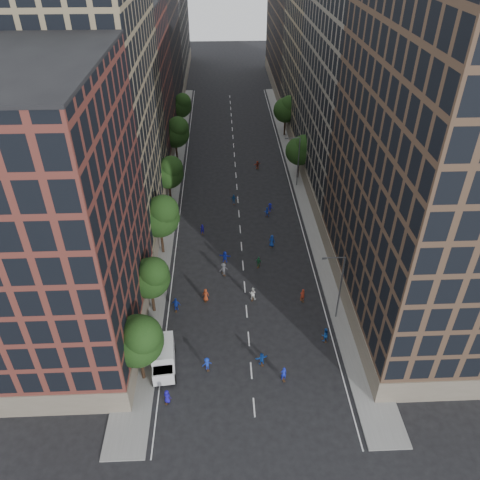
{
  "coord_description": "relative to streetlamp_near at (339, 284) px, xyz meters",
  "views": [
    {
      "loc": [
        -2.59,
        -27.96,
        39.69
      ],
      "look_at": [
        -0.27,
        25.76,
        2.0
      ],
      "focal_mm": 35.0,
      "sensor_mm": 36.0,
      "label": 1
    }
  ],
  "objects": [
    {
      "name": "sidewalk_right",
      "position": [
        1.63,
        35.5,
        -5.09
      ],
      "size": [
        4.0,
        105.0,
        0.15
      ],
      "primitive_type": "cube",
      "color": "slate",
      "rests_on": "ground"
    },
    {
      "name": "tree_left_0",
      "position": [
        -21.38,
        -8.15,
        0.79
      ],
      "size": [
        5.2,
        5.2,
        8.83
      ],
      "color": "black",
      "rests_on": "ground"
    },
    {
      "name": "skater_10",
      "position": [
        -8.26,
        10.13,
        -4.37
      ],
      "size": [
        1.01,
        0.72,
        1.59
      ],
      "primitive_type": "imported",
      "rotation": [
        0.0,
        0.0,
        2.74
      ],
      "color": "#1F683B",
      "rests_on": "ground"
    },
    {
      "name": "skater_13",
      "position": [
        -16.11,
        18.5,
        -4.36
      ],
      "size": [
        0.64,
        0.47,
        1.61
      ],
      "primitive_type": "imported",
      "rotation": [
        0.0,
        0.0,
        3.3
      ],
      "color": "#1D15B2",
      "rests_on": "ground"
    },
    {
      "name": "skater_12",
      "position": [
        -6.01,
        14.8,
        -4.24
      ],
      "size": [
        1.06,
        0.9,
        1.85
      ],
      "primitive_type": "imported",
      "rotation": [
        0.0,
        0.0,
        2.74
      ],
      "color": "#123597",
      "rests_on": "ground"
    },
    {
      "name": "sidewalk_left",
      "position": [
        -22.37,
        35.5,
        -5.09
      ],
      "size": [
        4.0,
        105.0,
        0.15
      ],
      "primitive_type": "cube",
      "color": "slate",
      "rests_on": "ground"
    },
    {
      "name": "skater_8",
      "position": [
        -9.51,
        3.62,
        -4.27
      ],
      "size": [
        1.0,
        0.85,
        1.8
      ],
      "primitive_type": "imported",
      "rotation": [
        0.0,
        0.0,
        2.93
      ],
      "color": "silver",
      "rests_on": "ground"
    },
    {
      "name": "skater_5",
      "position": [
        -9.21,
        -6.65,
        -4.41
      ],
      "size": [
        1.47,
        0.81,
        1.51
      ],
      "primitive_type": "imported",
      "rotation": [
        0.0,
        0.0,
        3.42
      ],
      "color": "#1341A0",
      "rests_on": "ground"
    },
    {
      "name": "skater_11",
      "position": [
        -12.83,
        11.36,
        -4.3
      ],
      "size": [
        1.68,
        0.84,
        1.74
      ],
      "primitive_type": "imported",
      "rotation": [
        0.0,
        0.0,
        2.93
      ],
      "color": "#122197",
      "rests_on": "ground"
    },
    {
      "name": "bldg_left_c",
      "position": [
        -29.37,
        46.0,
        8.83
      ],
      "size": [
        14.0,
        20.0,
        28.0
      ],
      "primitive_type": "cube",
      "color": "#5D2A23",
      "rests_on": "ground"
    },
    {
      "name": "bldg_left_a",
      "position": [
        -29.37,
        -1.0,
        9.83
      ],
      "size": [
        14.0,
        22.0,
        30.0
      ],
      "primitive_type": "cube",
      "color": "#5D2A23",
      "rests_on": "ground"
    },
    {
      "name": "ground",
      "position": [
        -10.37,
        28.0,
        -5.17
      ],
      "size": [
        240.0,
        240.0,
        0.0
      ],
      "primitive_type": "plane",
      "color": "black",
      "rests_on": "ground"
    },
    {
      "name": "skater_15",
      "position": [
        -5.35,
        24.33,
        -4.41
      ],
      "size": [
        1.07,
        0.74,
        1.52
      ],
      "primitive_type": "imported",
      "rotation": [
        0.0,
        0.0,
        2.95
      ],
      "color": "#13179B",
      "rests_on": "ground"
    },
    {
      "name": "skater_4",
      "position": [
        -18.87,
        2.02,
        -4.24
      ],
      "size": [
        1.16,
        0.68,
        1.85
      ],
      "primitive_type": "imported",
      "rotation": [
        0.0,
        0.0,
        2.92
      ],
      "color": "navy",
      "rests_on": "ground"
    },
    {
      "name": "skater_17",
      "position": [
        -6.23,
        40.0,
        -4.42
      ],
      "size": [
        1.46,
        0.92,
        1.5
      ],
      "primitive_type": "imported",
      "rotation": [
        0.0,
        0.0,
        3.52
      ],
      "color": "maroon",
      "rests_on": "ground"
    },
    {
      "name": "tree_left_2",
      "position": [
        -21.36,
        13.83,
        1.19
      ],
      "size": [
        5.6,
        5.6,
        9.45
      ],
      "color": "black",
      "rests_on": "ground"
    },
    {
      "name": "skater_9",
      "position": [
        -13.05,
        8.63,
        -4.24
      ],
      "size": [
        1.37,
        1.12,
        1.85
      ],
      "primitive_type": "imported",
      "rotation": [
        0.0,
        0.0,
        3.57
      ],
      "color": "#47474C",
      "rests_on": "ground"
    },
    {
      "name": "streetlamp_near",
      "position": [
        0.0,
        0.0,
        0.0
      ],
      "size": [
        2.64,
        0.22,
        9.06
      ],
      "color": "#595B60",
      "rests_on": "ground"
    },
    {
      "name": "skater_7",
      "position": [
        -3.35,
        3.12,
        -4.29
      ],
      "size": [
        0.75,
        0.61,
        1.77
      ],
      "primitive_type": "imported",
      "rotation": [
        0.0,
        0.0,
        3.47
      ],
      "color": "maroon",
      "rests_on": "ground"
    },
    {
      "name": "tree_left_3",
      "position": [
        -21.38,
        27.85,
        0.65
      ],
      "size": [
        5.0,
        5.0,
        8.58
      ],
      "color": "black",
      "rests_on": "ground"
    },
    {
      "name": "skater_1",
      "position": [
        -7.12,
        -8.77,
        -4.31
      ],
      "size": [
        0.7,
        0.53,
        1.72
      ],
      "primitive_type": "imported",
      "rotation": [
        0.0,
        0.0,
        3.34
      ],
      "color": "#1624B5",
      "rests_on": "ground"
    },
    {
      "name": "tree_right_b",
      "position": [
        1.02,
        55.85,
        0.79
      ],
      "size": [
        5.2,
        5.2,
        8.83
      ],
      "color": "black",
      "rests_on": "ground"
    },
    {
      "name": "tree_left_4",
      "position": [
        -21.37,
        43.84,
        0.93
      ],
      "size": [
        5.4,
        5.4,
        9.08
      ],
      "color": "black",
      "rests_on": "ground"
    },
    {
      "name": "skater_2",
      "position": [
        -1.87,
        -3.63,
        -4.28
      ],
      "size": [
        1.05,
        0.94,
        1.78
      ],
      "primitive_type": "imported",
      "rotation": [
        0.0,
        0.0,
        3.51
      ],
      "color": "#1449A9",
      "rests_on": "ground"
    },
    {
      "name": "bldg_left_d",
      "position": [
        -29.37,
        70.0,
        10.83
      ],
      "size": [
        14.0,
        28.0,
        32.0
      ],
      "primitive_type": "cube",
      "color": "#2E231F",
      "rests_on": "ground"
    },
    {
      "name": "bldg_right_c",
      "position": [
        8.63,
        59.0,
        12.33
      ],
      "size": [
        14.0,
        26.0,
        35.0
      ],
      "primitive_type": "cube",
      "color": "#827355",
      "rests_on": "ground"
    },
    {
      "name": "skater_16",
      "position": [
        -11.07,
        27.18,
        -4.34
      ],
      "size": [
        0.98,
        0.43,
        1.66
      ],
      "primitive_type": "imported",
      "rotation": [
        0.0,
        0.0,
        3.17
      ],
      "color": "#11458F",
      "rests_on": "ground"
    },
    {
      "name": "bldg_right_b",
      "position": [
        8.63,
        32.0,
        11.33
      ],
      "size": [
        14.0,
        28.0,
        33.0
      ],
      "primitive_type": "cube",
      "color": "#6D6659",
      "rests_on": "ground"
    },
    {
      "name": "bldg_left_e",
      "position": [
        -29.37,
        104.0,
        7.83
      ],
      "size": [
        14.0,
        40.0,
        26.0
      ],
      "primitive_type": "cube",
      "color": "#6D6659",
      "rests_on": "ground"
    },
    {
      "name": "skater_14",
      "position": [
        -5.99,
        23.09,
        -4.41
      ],
      "size": [
        0.75,
        0.6,
        1.51
      ],
      "primitive_type": "imported",
      "rotation": [
        0.0,
        0.0,
        3.1
      ],
      "color": "#1737BD",
      "rests_on": "ground"
    },
    {
      "name": "skater_0",
      "position": [
        -18.87,
        -11.0,
        -4.37
      ],
      "size": [
        0.92,
        0.79,
        1.6
      ],
      "primitive_type": "imported",
      "rotation": [
        0.0,
        0.0,
        2.72
      ],
      "color": "#1A139D",
      "rests_on": "ground"
    },
    {
      "name": "tree_right_a",
      "position": [
        1.02,
        35.85,
        0.46
      ],
      "size": [
        5.0,
        5.0,
        8.39
      ],
      "color": "black",
      "rests_on": "ground"
    },
    {
      "name": "tree_left_5",
      "position": [
        -21.39,
        59.86,
        0.51
      ],
      "size": [
        4.8,
        4.8,
        8.33
      ],
      "color": "black",
      "rests_on": "ground"
    },
    {
      "name": "skater_6",
      "position": [
        -15.34,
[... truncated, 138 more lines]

